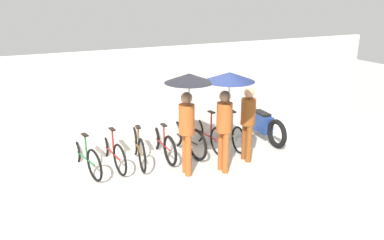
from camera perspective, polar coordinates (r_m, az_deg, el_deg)
ground_plane at (r=7.39m, az=0.03°, el=-10.32°), size 30.00×30.00×0.00m
back_wall at (r=8.64m, az=-5.70°, el=2.81°), size 12.50×0.12×2.47m
parked_bicycle_0 at (r=8.21m, az=-16.23°, el=-5.22°), size 0.55×1.72×1.05m
parked_bicycle_1 at (r=8.32m, az=-12.31°, el=-4.51°), size 0.44×1.72×1.07m
parked_bicycle_2 at (r=8.37m, az=-8.30°, el=-3.95°), size 0.44×1.72×1.07m
parked_bicycle_3 at (r=8.60m, az=-4.70°, el=-3.39°), size 0.44×1.68×1.11m
parked_bicycle_4 at (r=8.78m, az=-1.11°, el=-2.68°), size 0.46×1.71×1.10m
parked_bicycle_5 at (r=9.03m, az=2.24°, el=-2.14°), size 0.44×1.72×0.99m
parked_bicycle_6 at (r=9.28m, az=5.55°, el=-1.78°), size 0.44×1.68×1.09m
pedestrian_leading at (r=7.26m, az=-0.60°, el=3.38°), size 0.95×0.95×2.17m
pedestrian_center at (r=7.41m, az=5.43°, el=3.75°), size 0.99×0.99×2.16m
pedestrian_trailing at (r=8.27m, az=8.52°, el=0.19°), size 0.32×0.32×1.69m
motorcycle at (r=9.82m, az=10.51°, el=-0.55°), size 0.58×2.06×0.92m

